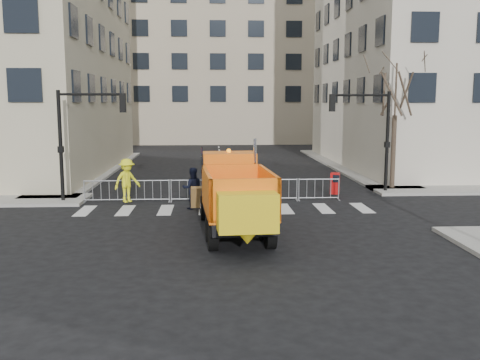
{
  "coord_description": "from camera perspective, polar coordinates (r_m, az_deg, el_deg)",
  "views": [
    {
      "loc": [
        -0.83,
        -18.34,
        4.8
      ],
      "look_at": [
        0.3,
        2.5,
        1.78
      ],
      "focal_mm": 40.0,
      "sensor_mm": 36.0,
      "label": 1
    }
  ],
  "objects": [
    {
      "name": "plow_truck",
      "position": [
        19.53,
        -0.61,
        -1.42
      ],
      "size": [
        3.12,
        8.99,
        3.44
      ],
      "rotation": [
        0.0,
        0.0,
        1.64
      ],
      "color": "black",
      "rests_on": "ground"
    },
    {
      "name": "cop_b",
      "position": [
        24.37,
        -5.1,
        -0.89
      ],
      "size": [
        1.01,
        0.83,
        1.9
      ],
      "primitive_type": "imported",
      "rotation": [
        0.0,
        0.0,
        3.26
      ],
      "color": "black",
      "rests_on": "ground"
    },
    {
      "name": "newspaper_box",
      "position": [
        27.87,
        10.1,
        -0.36
      ],
      "size": [
        0.56,
        0.53,
        1.1
      ],
      "primitive_type": "cube",
      "rotation": [
        0.0,
        0.0,
        -0.34
      ],
      "color": "#B70E0E",
      "rests_on": "sidewalk_back"
    },
    {
      "name": "traffic_light_left",
      "position": [
        26.89,
        -18.59,
        3.33
      ],
      "size": [
        0.18,
        0.18,
        5.4
      ],
      "primitive_type": "cylinder",
      "color": "black",
      "rests_on": "ground"
    },
    {
      "name": "worker",
      "position": [
        25.71,
        -11.96,
        -0.05
      ],
      "size": [
        1.51,
        1.43,
        2.06
      ],
      "primitive_type": "imported",
      "rotation": [
        0.0,
        0.0,
        0.68
      ],
      "color": "yellow",
      "rests_on": "sidewalk_back"
    },
    {
      "name": "traffic_light_right",
      "position": [
        29.43,
        15.42,
        3.85
      ],
      "size": [
        0.18,
        0.18,
        5.4
      ],
      "primitive_type": "cylinder",
      "color": "black",
      "rests_on": "ground"
    },
    {
      "name": "cop_c",
      "position": [
        25.27,
        0.32,
        -0.66
      ],
      "size": [
        0.91,
        1.12,
        1.79
      ],
      "primitive_type": "imported",
      "rotation": [
        0.0,
        0.0,
        4.18
      ],
      "color": "black",
      "rests_on": "ground"
    },
    {
      "name": "crowd_barriers",
      "position": [
        26.28,
        -2.89,
        -1.08
      ],
      "size": [
        12.6,
        0.6,
        1.1
      ],
      "primitive_type": null,
      "color": "#9EA0A5",
      "rests_on": "ground"
    },
    {
      "name": "street_tree",
      "position": [
        30.55,
        16.16,
        5.94
      ],
      "size": [
        3.0,
        3.0,
        7.5
      ],
      "primitive_type": null,
      "color": "#382B21",
      "rests_on": "ground"
    },
    {
      "name": "ground",
      "position": [
        18.97,
        -0.5,
        -6.43
      ],
      "size": [
        120.0,
        120.0,
        0.0
      ],
      "primitive_type": "plane",
      "color": "black",
      "rests_on": "ground"
    },
    {
      "name": "cop_a",
      "position": [
        23.39,
        -2.83,
        -1.19
      ],
      "size": [
        0.81,
        0.64,
        1.95
      ],
      "primitive_type": "imported",
      "rotation": [
        0.0,
        0.0,
        3.41
      ],
      "color": "black",
      "rests_on": "ground"
    },
    {
      "name": "sidewalk_back",
      "position": [
        27.26,
        -1.31,
        -1.75
      ],
      "size": [
        64.0,
        5.0,
        0.15
      ],
      "primitive_type": "cube",
      "color": "gray",
      "rests_on": "ground"
    },
    {
      "name": "building_far",
      "position": [
        70.71,
        -2.49,
        14.07
      ],
      "size": [
        30.0,
        18.0,
        24.0
      ],
      "primitive_type": "cube",
      "color": "tan",
      "rests_on": "ground"
    }
  ]
}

